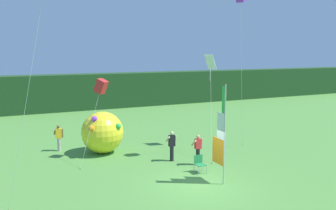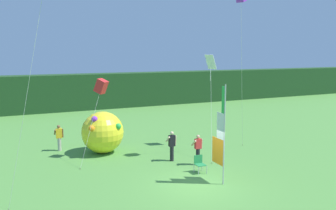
% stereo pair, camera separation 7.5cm
% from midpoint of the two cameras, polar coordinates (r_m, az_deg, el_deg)
% --- Properties ---
extents(ground_plane, '(120.00, 120.00, 0.00)m').
position_cam_midpoint_polar(ground_plane, '(16.74, 5.11, -12.88)').
color(ground_plane, '#518E3D').
extents(distant_treeline, '(80.00, 2.40, 3.78)m').
position_cam_midpoint_polar(distant_treeline, '(38.40, -12.61, 2.20)').
color(distant_treeline, '#1E421E').
rests_on(distant_treeline, ground).
extents(banner_flag, '(0.06, 1.03, 4.71)m').
position_cam_midpoint_polar(banner_flag, '(16.45, 8.78, -5.07)').
color(banner_flag, '#B7B7BC').
rests_on(banner_flag, ground).
extents(person_near_banner, '(0.55, 0.48, 1.69)m').
position_cam_midpoint_polar(person_near_banner, '(19.17, 5.05, -7.19)').
color(person_near_banner, black).
rests_on(person_near_banner, ground).
extents(person_mid_field, '(0.55, 0.48, 1.65)m').
position_cam_midpoint_polar(person_mid_field, '(22.77, -17.37, -5.05)').
color(person_mid_field, '#B7B2A3').
rests_on(person_mid_field, ground).
extents(person_far_left, '(0.55, 0.48, 1.72)m').
position_cam_midpoint_polar(person_far_left, '(19.76, 0.74, -6.62)').
color(person_far_left, black).
rests_on(person_far_left, ground).
extents(inflatable_balloon, '(2.56, 2.56, 2.56)m').
position_cam_midpoint_polar(inflatable_balloon, '(21.60, -10.59, -4.42)').
color(inflatable_balloon, yellow).
rests_on(inflatable_balloon, ground).
extents(folding_chair, '(0.51, 0.51, 0.89)m').
position_cam_midpoint_polar(folding_chair, '(18.13, 5.31, -9.42)').
color(folding_chair, '#BCBCC1').
rests_on(folding_chair, ground).
extents(kite_red_box_0, '(2.09, 2.04, 4.65)m').
position_cam_midpoint_polar(kite_red_box_0, '(20.16, -10.83, 3.02)').
color(kite_red_box_0, brown).
rests_on(kite_red_box_0, ground).
extents(kite_white_diamond_3, '(2.15, 3.77, 5.97)m').
position_cam_midpoint_polar(kite_white_diamond_3, '(22.41, 7.13, 6.47)').
color(kite_white_diamond_3, brown).
rests_on(kite_white_diamond_3, ground).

